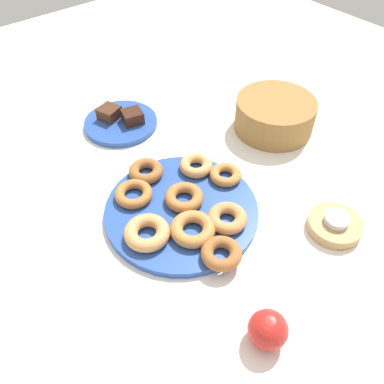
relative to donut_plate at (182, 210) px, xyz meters
name	(u,v)px	position (x,y,z in m)	size (l,w,h in m)	color
ground_plane	(182,213)	(0.00, 0.00, -0.01)	(2.40, 2.40, 0.00)	white
donut_plate	(182,210)	(0.00, 0.00, 0.00)	(0.34, 0.34, 0.02)	#284C9E
donut_0	(146,171)	(-0.14, 0.00, 0.02)	(0.08, 0.08, 0.02)	#995B2D
donut_1	(193,229)	(0.07, -0.03, 0.02)	(0.09, 0.09, 0.03)	#BC7A3D
donut_2	(147,233)	(0.02, -0.10, 0.02)	(0.09, 0.09, 0.03)	tan
donut_3	(226,175)	(-0.01, 0.14, 0.02)	(0.08, 0.08, 0.02)	#BC7A3D
donut_4	(196,165)	(-0.07, 0.10, 0.02)	(0.08, 0.08, 0.03)	tan
donut_5	(134,194)	(-0.09, -0.06, 0.02)	(0.09, 0.09, 0.02)	#AD6B33
donut_6	(221,253)	(0.15, -0.02, 0.02)	(0.08, 0.08, 0.03)	#995B2D
donut_7	(227,218)	(0.09, 0.05, 0.02)	(0.08, 0.08, 0.03)	#C6844C
donut_8	(184,197)	(-0.01, 0.02, 0.02)	(0.09, 0.09, 0.03)	#AD6B33
cake_plate	(121,123)	(-0.36, 0.07, 0.00)	(0.20, 0.20, 0.02)	#284C9E
brownie_near	(109,113)	(-0.39, 0.05, 0.02)	(0.05, 0.05, 0.03)	#472819
brownie_far	(133,116)	(-0.33, 0.09, 0.02)	(0.05, 0.05, 0.03)	#381E14
candle_holder	(334,225)	(0.24, 0.22, 0.00)	(0.12, 0.12, 0.02)	tan
tealight	(337,219)	(0.24, 0.22, 0.02)	(0.05, 0.05, 0.01)	silver
basket	(275,115)	(-0.08, 0.39, 0.04)	(0.21, 0.21, 0.09)	olive
apple	(268,330)	(0.32, -0.07, 0.03)	(0.07, 0.07, 0.07)	red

